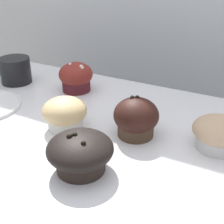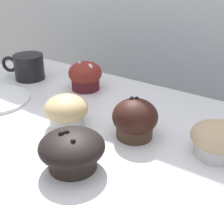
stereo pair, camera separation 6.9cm
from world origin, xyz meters
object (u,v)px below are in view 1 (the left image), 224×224
Objects in this scene: muffin_front_left at (136,118)px; muffin_front_right at (219,133)px; muffin_back_left at (76,77)px; coffee_cup at (15,70)px; muffin_front_center at (80,152)px; muffin_back_right at (65,113)px.

muffin_front_right is at bearing 11.09° from muffin_front_left.
coffee_cup is at bearing -170.49° from muffin_back_left.
coffee_cup is (-0.41, 0.27, 0.00)m from muffin_front_center.
muffin_front_right is at bearing 13.15° from muffin_back_right.
muffin_front_center reaches higher than muffin_front_right.
muffin_back_left is 0.20m from coffee_cup.
muffin_front_center is at bearing -55.29° from muffin_back_left.
muffin_front_left is (0.04, 0.16, 0.00)m from muffin_front_center.
muffin_front_left is (0.16, 0.04, 0.01)m from muffin_back_right.
muffin_front_left is 0.47m from coffee_cup.
muffin_back_right is at bearing -164.68° from muffin_front_left.
muffin_front_left reaches higher than muffin_front_right.
muffin_back_right is 0.94× the size of muffin_front_right.
muffin_front_right is (0.17, 0.03, -0.01)m from muffin_front_left.
muffin_front_left is at bearing -14.11° from coffee_cup.
muffin_back_right is at bearing -63.27° from muffin_back_left.
muffin_front_center is at bearing -44.87° from muffin_back_right.
muffin_front_left is (0.25, -0.15, 0.00)m from muffin_back_left.
muffin_front_center is 0.49m from coffee_cup.
muffin_front_center is at bearing -104.39° from muffin_front_left.
muffin_back_right is 1.03× the size of muffin_front_left.
muffin_front_left reaches higher than muffin_back_left.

